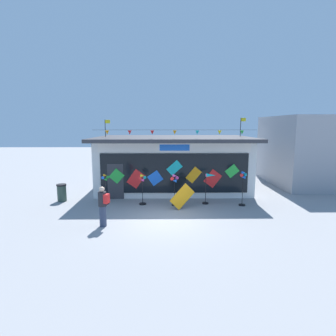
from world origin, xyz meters
TOP-DOWN VIEW (x-y plane):
  - ground_plane at (0.00, 0.00)m, footprint 80.00×80.00m
  - kite_shop_building at (0.56, 6.00)m, footprint 9.61×6.22m
  - wind_spinner_far_left at (-3.09, 2.38)m, footprint 0.38×0.28m
  - wind_spinner_left at (-1.16, 2.30)m, footprint 0.41×0.37m
  - wind_spinner_center_left at (0.52, 2.13)m, footprint 0.45×0.29m
  - wind_spinner_center_right at (2.36, 2.41)m, footprint 0.69×0.33m
  - wind_spinner_right at (4.04, 2.03)m, footprint 0.41×0.34m
  - person_near_camera at (-2.53, -0.79)m, footprint 0.48×0.38m
  - trash_bin at (-5.64, 3.00)m, footprint 0.52×0.52m
  - display_kite_on_ground at (0.88, 1.50)m, footprint 1.28×0.41m
  - neighbour_building at (10.24, 7.49)m, footprint 5.19×6.55m

SIDE VIEW (x-z plane):
  - ground_plane at x=0.00m, z-range 0.00..0.00m
  - trash_bin at x=-5.64m, z-range 0.01..0.96m
  - display_kite_on_ground at x=0.88m, z-range 0.00..1.28m
  - person_near_camera at x=-2.53m, z-range 0.05..1.73m
  - wind_spinner_left at x=-1.16m, z-range 0.22..1.86m
  - wind_spinner_far_left at x=-3.09m, z-range 0.30..1.94m
  - wind_spinner_center_right at x=2.36m, z-range 0.34..1.99m
  - wind_spinner_center_left at x=0.52m, z-range 0.37..2.03m
  - wind_spinner_right at x=4.04m, z-range 0.29..2.12m
  - kite_shop_building at x=0.56m, z-range -0.58..4.04m
  - neighbour_building at x=10.24m, z-range 0.00..4.76m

